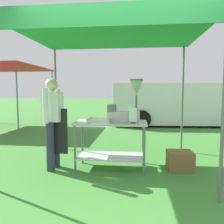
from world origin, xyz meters
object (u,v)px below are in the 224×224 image
object	(u,v)px
donut_cart	(111,135)
donut_tray	(100,121)
supply_crate	(180,160)
menu_sign	(133,117)
van_white	(183,104)
stall_canopy	(111,35)
donut_fryer	(126,107)
vendor	(53,119)

from	to	relation	value
donut_cart	donut_tray	world-z (taller)	donut_tray
supply_crate	menu_sign	bearing A→B (deg)	-163.33
donut_cart	supply_crate	distance (m)	1.31
supply_crate	van_white	world-z (taller)	van_white
supply_crate	donut_tray	bearing A→B (deg)	-171.59
stall_canopy	donut_fryer	xyz separation A→B (m)	(0.27, -0.05, -1.25)
donut_fryer	van_white	xyz separation A→B (m)	(2.08, 5.56, -0.23)
donut_cart	donut_fryer	bearing A→B (deg)	9.42
stall_canopy	donut_cart	distance (m)	1.75
donut_fryer	menu_sign	size ratio (longest dim) A/B	2.87
donut_tray	supply_crate	size ratio (longest dim) A/B	0.89
donut_cart	van_white	xyz separation A→B (m)	(2.36, 5.60, 0.26)
stall_canopy	supply_crate	world-z (taller)	stall_canopy
stall_canopy	vendor	world-z (taller)	stall_canopy
stall_canopy	supply_crate	size ratio (longest dim) A/B	7.08
stall_canopy	donut_fryer	distance (m)	1.28
stall_canopy	donut_tray	distance (m)	1.51
menu_sign	van_white	size ratio (longest dim) A/B	0.04
vendor	supply_crate	size ratio (longest dim) A/B	3.58
menu_sign	vendor	size ratio (longest dim) A/B	0.16
donut_fryer	van_white	world-z (taller)	van_white
donut_tray	vendor	distance (m)	0.84
stall_canopy	van_white	xyz separation A→B (m)	(2.36, 5.50, -1.48)
menu_sign	stall_canopy	bearing A→B (deg)	148.09
donut_tray	menu_sign	bearing A→B (deg)	-4.23
van_white	donut_cart	bearing A→B (deg)	-112.82
donut_cart	vendor	distance (m)	1.06
donut_cart	menu_sign	bearing A→B (deg)	-20.45
donut_cart	vendor	size ratio (longest dim) A/B	0.78
vendor	van_white	distance (m)	6.63
vendor	van_white	xyz separation A→B (m)	(3.38, 5.71, -0.02)
donut_fryer	vendor	world-z (taller)	vendor
donut_fryer	van_white	distance (m)	5.94
donut_tray	supply_crate	bearing A→B (deg)	8.41
donut_tray	menu_sign	size ratio (longest dim) A/B	1.55
menu_sign	vendor	distance (m)	1.41
menu_sign	supply_crate	size ratio (longest dim) A/B	0.58
stall_canopy	donut_cart	xyz separation A→B (m)	(-0.00, -0.10, -1.74)
donut_fryer	donut_tray	bearing A→B (deg)	-161.80
menu_sign	donut_cart	bearing A→B (deg)	159.55
donut_tray	supply_crate	xyz separation A→B (m)	(1.40, 0.21, -0.72)
donut_fryer	supply_crate	distance (m)	1.34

